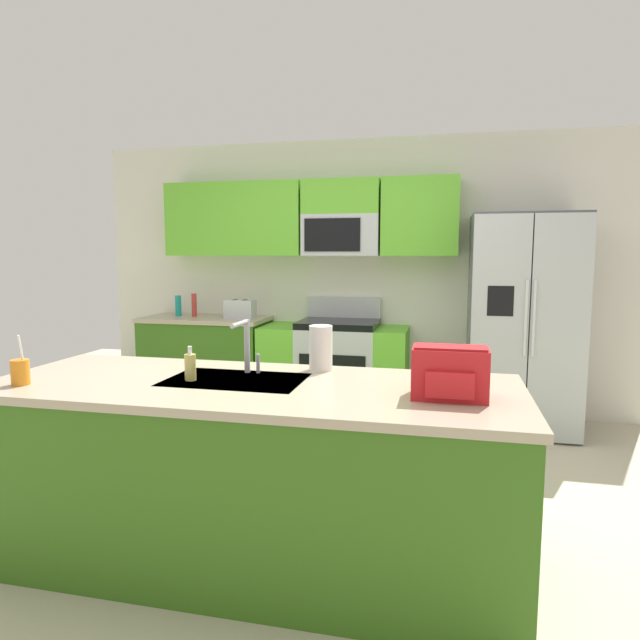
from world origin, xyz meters
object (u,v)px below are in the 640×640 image
drink_cup_orange (20,372)px  soap_dispenser (190,367)px  range_oven (335,368)px  pepper_mill (194,305)px  paper_towel_roll (321,348)px  refrigerator (523,324)px  backpack (450,371)px  bottle_teal (178,306)px  sink_faucet (246,342)px  toaster (240,309)px

drink_cup_orange → soap_dispenser: drink_cup_orange is taller
range_oven → pepper_mill: 1.53m
range_oven → paper_towel_roll: (0.36, -2.17, 0.58)m
pepper_mill → soap_dispenser: (1.21, -2.54, -0.05)m
refrigerator → pepper_mill: bearing=178.7°
refrigerator → drink_cup_orange: size_ratio=7.67×
range_oven → soap_dispenser: (-0.21, -2.55, 0.53)m
drink_cup_orange → backpack: bearing=6.0°
backpack → range_oven: bearing=111.6°
pepper_mill → bottle_teal: bearing=173.1°
pepper_mill → soap_dispenser: size_ratio=1.34×
sink_faucet → backpack: bearing=-14.4°
pepper_mill → backpack: backpack is taller
paper_towel_roll → backpack: (0.67, -0.44, -0.00)m
pepper_mill → paper_towel_roll: bearing=-50.6°
toaster → sink_faucet: size_ratio=0.99×
toaster → drink_cup_orange: 2.76m
pepper_mill → paper_towel_roll: (1.78, -2.16, 0.01)m
toaster → refrigerator: bearing=-0.4°
refrigerator → paper_towel_roll: 2.46m
range_oven → paper_towel_roll: paper_towel_roll is taller
refrigerator → backpack: size_ratio=5.78×
sink_faucet → drink_cup_orange: (-0.96, -0.47, -0.11)m
pepper_mill → range_oven: bearing=0.1°
refrigerator → paper_towel_roll: (-1.29, -2.09, 0.09)m
bottle_teal → soap_dispenser: bottle_teal is taller
backpack → pepper_mill: bearing=133.3°
drink_cup_orange → soap_dispenser: (0.75, 0.27, 0.01)m
drink_cup_orange → backpack: (1.99, 0.21, 0.05)m
soap_dispenser → range_oven: bearing=85.3°
refrigerator → toaster: size_ratio=6.61×
drink_cup_orange → paper_towel_roll: 1.47m
sink_faucet → soap_dispenser: sink_faucet is taller
refrigerator → backpack: refrigerator is taller
toaster → backpack: 3.21m
soap_dispenser → toaster: bearing=105.8°
soap_dispenser → backpack: backpack is taller
sink_faucet → soap_dispenser: 0.31m
drink_cup_orange → paper_towel_roll: drink_cup_orange is taller
refrigerator → bottle_teal: size_ratio=9.08×
bottle_teal → drink_cup_orange: drink_cup_orange is taller
paper_towel_roll → bottle_teal: bearing=131.9°
range_oven → drink_cup_orange: drink_cup_orange is taller
refrigerator → range_oven: bearing=177.5°
pepper_mill → toaster: bearing=-5.7°
range_oven → paper_towel_roll: bearing=-80.5°
toaster → bottle_teal: size_ratio=1.37×
toaster → pepper_mill: pepper_mill is taller
toaster → bottle_teal: bearing=174.0°
soap_dispenser → bottle_teal: bearing=118.5°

